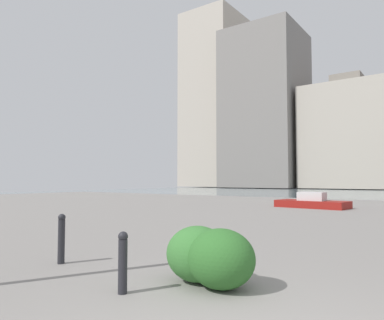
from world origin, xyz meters
TOP-DOWN VIEW (x-y plane):
  - building_slab at (13.25, -67.06)m, footprint 14.66×14.27m
  - building_annex at (28.71, -65.25)m, footprint 14.71×14.63m
  - building_highrise at (42.14, -68.24)m, footprint 12.07×14.79m
  - bollard_near at (2.08, -0.42)m, footprint 0.13×0.13m
  - bollard_mid at (4.21, -0.96)m, footprint 0.13×0.13m
  - shrub_low at (1.14, -1.33)m, footprint 0.96×0.86m
  - shrub_round at (1.59, -1.43)m, footprint 0.95×0.86m
  - boat at (4.54, -16.44)m, footprint 3.80×1.99m

SIDE VIEW (x-z plane):
  - boat at x=4.54m, z-range -0.26..0.69m
  - shrub_round at x=1.59m, z-range 0.00..0.81m
  - shrub_low at x=1.14m, z-range 0.00..0.82m
  - bollard_near at x=2.08m, z-range 0.02..0.82m
  - bollard_mid at x=4.21m, z-range 0.02..0.89m
  - building_slab at x=13.25m, z-range -1.03..19.67m
  - building_annex at x=28.71m, z-range 0.00..31.71m
  - building_highrise at x=42.14m, z-range 0.00..39.61m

